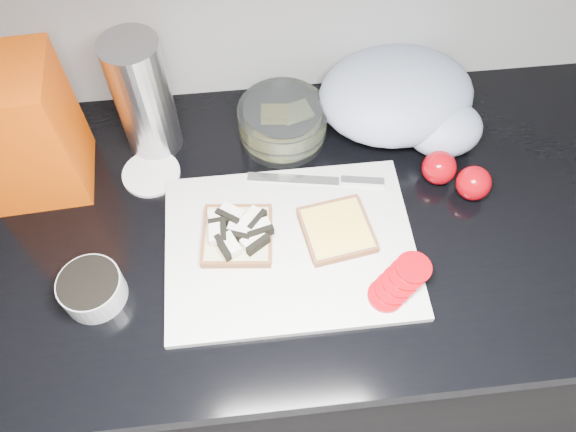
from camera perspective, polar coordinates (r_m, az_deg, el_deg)
The scene contains 14 objects.
base_cabinet at distance 1.37m, azimuth 0.32°, elevation -10.45°, with size 3.50×0.60×0.86m, color black.
countertop at distance 0.97m, azimuth 0.45°, elevation -0.41°, with size 3.50×0.64×0.04m, color black.
cutting_board at distance 0.91m, azimuth 0.21°, elevation -3.07°, with size 0.40×0.30×0.01m, color silver.
bread_left at distance 0.90m, azimuth -5.16°, elevation -1.77°, with size 0.13×0.13×0.04m.
bread_right at distance 0.91m, azimuth 4.98°, elevation -1.42°, with size 0.13×0.13×0.02m.
tomato_slices at distance 0.88m, azimuth 11.28°, elevation -6.54°, with size 0.11×0.10×0.02m.
knife at distance 0.97m, azimuth 4.58°, elevation 3.61°, with size 0.23×0.06×0.01m.
seed_tub at distance 0.90m, azimuth -19.31°, elevation -6.93°, with size 0.10×0.10×0.05m.
tub_lid at distance 1.02m, azimuth -13.72°, elevation 4.21°, with size 0.10×0.10×0.01m, color white.
glass_bowl at distance 1.03m, azimuth -0.56°, elevation 9.49°, with size 0.16×0.16×0.07m.
bread_bag at distance 0.99m, azimuth -25.43°, elevation 7.81°, with size 0.16×0.15×0.25m, color #FE5104.
steel_canister at distance 0.99m, azimuth -14.48°, elevation 11.54°, with size 0.10×0.10×0.23m, color #AAA9AE.
grocery_bag at distance 1.05m, azimuth 11.58°, elevation 11.53°, with size 0.30×0.26×0.12m.
whole_tomatoes at distance 1.00m, azimuth 16.72°, elevation 3.98°, with size 0.11×0.10×0.06m.
Camera 1 is at (-0.06, 0.69, 1.70)m, focal length 35.00 mm.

